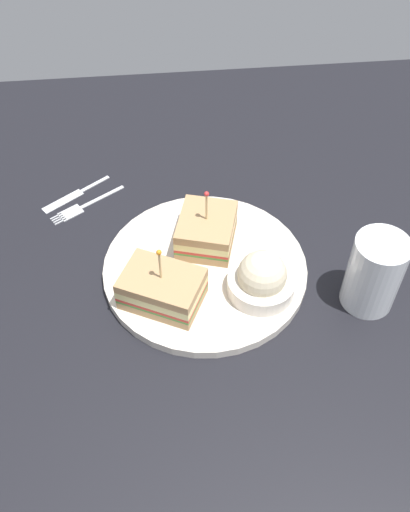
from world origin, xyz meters
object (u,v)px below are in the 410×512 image
at_px(plate, 205,269).
at_px(sandwich_half_front, 162,289).
at_px(drink_glass, 373,276).
at_px(knife, 73,195).
at_px(coleslaw_bowl, 262,279).
at_px(sandwich_half_back, 206,230).
at_px(fork, 80,208).

relative_size(plate, sandwich_half_front, 2.33).
height_order(drink_glass, knife, drink_glass).
bearing_deg(coleslaw_bowl, drink_glass, -7.74).
distance_m(sandwich_half_back, coleslaw_bowl, 0.12).
distance_m(sandwich_half_back, fork, 0.22).
height_order(sandwich_half_back, drink_glass, same).
bearing_deg(sandwich_half_back, sandwich_half_front, -124.81).
bearing_deg(drink_glass, coleslaw_bowl, 172.26).
height_order(sandwich_half_front, fork, sandwich_half_front).
distance_m(plate, fork, 0.24).
bearing_deg(knife, fork, -67.33).
bearing_deg(fork, plate, -39.41).
xyz_separation_m(drink_glass, fork, (-0.40, 0.22, -0.05)).
xyz_separation_m(plate, coleslaw_bowl, (0.07, -0.05, 0.03)).
height_order(plate, coleslaw_bowl, coleslaw_bowl).
height_order(fork, knife, same).
relative_size(sandwich_half_back, fork, 0.93).
xyz_separation_m(plate, sandwich_half_front, (-0.06, -0.05, 0.03)).
bearing_deg(drink_glass, plate, 161.55).
height_order(sandwich_half_back, fork, sandwich_half_back).
bearing_deg(knife, plate, -42.74).
relative_size(coleslaw_bowl, fork, 0.79).
bearing_deg(fork, knife, 112.67).
bearing_deg(plate, sandwich_half_front, -138.90).
xyz_separation_m(drink_glass, knife, (-0.41, 0.25, -0.05)).
relative_size(sandwich_half_front, sandwich_half_back, 1.15).
height_order(sandwich_half_back, coleslaw_bowl, sandwich_half_back).
height_order(plate, sandwich_half_back, sandwich_half_back).
relative_size(coleslaw_bowl, knife, 0.86).
xyz_separation_m(plate, drink_glass, (0.21, -0.07, 0.04)).
xyz_separation_m(sandwich_half_back, knife, (-0.20, 0.14, -0.04)).
bearing_deg(knife, coleslaw_bowl, -41.16).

